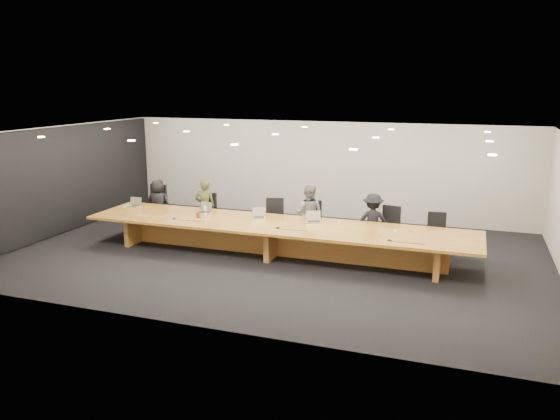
% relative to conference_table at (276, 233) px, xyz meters
% --- Properties ---
extents(ground, '(12.00, 12.00, 0.00)m').
position_rel_conference_table_xyz_m(ground, '(0.00, 0.00, -0.52)').
color(ground, black).
rests_on(ground, ground).
extents(back_wall, '(12.00, 0.02, 2.80)m').
position_rel_conference_table_xyz_m(back_wall, '(0.00, 4.00, 0.88)').
color(back_wall, silver).
rests_on(back_wall, ground).
extents(left_wall_panel, '(0.08, 7.84, 2.74)m').
position_rel_conference_table_xyz_m(left_wall_panel, '(-5.94, 0.00, 0.85)').
color(left_wall_panel, black).
rests_on(left_wall_panel, ground).
extents(conference_table, '(9.00, 1.80, 0.75)m').
position_rel_conference_table_xyz_m(conference_table, '(0.00, 0.00, 0.00)').
color(conference_table, brown).
rests_on(conference_table, ground).
extents(chair_far_left, '(0.61, 0.61, 1.19)m').
position_rel_conference_table_xyz_m(chair_far_left, '(-3.95, 1.22, 0.08)').
color(chair_far_left, black).
rests_on(chair_far_left, ground).
extents(chair_left, '(0.57, 0.57, 1.08)m').
position_rel_conference_table_xyz_m(chair_left, '(-2.38, 1.15, 0.02)').
color(chair_left, black).
rests_on(chair_left, ground).
extents(chair_mid_left, '(0.67, 0.67, 1.07)m').
position_rel_conference_table_xyz_m(chair_mid_left, '(-0.45, 1.15, 0.01)').
color(chair_mid_left, black).
rests_on(chair_mid_left, ground).
extents(chair_mid_right, '(0.68, 0.68, 1.06)m').
position_rel_conference_table_xyz_m(chair_mid_right, '(0.53, 1.20, 0.01)').
color(chair_mid_right, black).
rests_on(chair_mid_right, ground).
extents(chair_right, '(0.63, 0.63, 1.05)m').
position_rel_conference_table_xyz_m(chair_right, '(2.36, 1.28, 0.01)').
color(chair_right, black).
rests_on(chair_right, ground).
extents(chair_far_right, '(0.54, 0.54, 1.00)m').
position_rel_conference_table_xyz_m(chair_far_right, '(3.46, 1.22, -0.02)').
color(chair_far_right, black).
rests_on(chair_far_right, ground).
extents(person_a, '(0.73, 0.54, 1.36)m').
position_rel_conference_table_xyz_m(person_a, '(-3.81, 1.19, 0.16)').
color(person_a, black).
rests_on(person_a, ground).
extents(person_b, '(0.61, 0.50, 1.44)m').
position_rel_conference_table_xyz_m(person_b, '(-2.40, 1.18, 0.20)').
color(person_b, '#36361D').
rests_on(person_b, ground).
extents(person_c, '(0.74, 0.58, 1.47)m').
position_rel_conference_table_xyz_m(person_c, '(0.42, 1.22, 0.21)').
color(person_c, slate).
rests_on(person_c, ground).
extents(person_d, '(0.96, 0.69, 1.35)m').
position_rel_conference_table_xyz_m(person_d, '(2.00, 1.22, 0.16)').
color(person_d, black).
rests_on(person_d, ground).
extents(laptop_a, '(0.32, 0.24, 0.25)m').
position_rel_conference_table_xyz_m(laptop_a, '(-4.04, 0.39, 0.35)').
color(laptop_a, tan).
rests_on(laptop_a, conference_table).
extents(laptop_b, '(0.38, 0.30, 0.27)m').
position_rel_conference_table_xyz_m(laptop_b, '(-2.03, 0.38, 0.36)').
color(laptop_b, tan).
rests_on(laptop_b, conference_table).
extents(laptop_c, '(0.36, 0.32, 0.24)m').
position_rel_conference_table_xyz_m(laptop_c, '(-0.56, 0.37, 0.35)').
color(laptop_c, '#C1B293').
rests_on(laptop_c, conference_table).
extents(laptop_d, '(0.39, 0.34, 0.26)m').
position_rel_conference_table_xyz_m(laptop_d, '(0.79, 0.39, 0.36)').
color(laptop_d, '#C7B698').
rests_on(laptop_d, conference_table).
extents(water_bottle, '(0.08, 0.08, 0.24)m').
position_rel_conference_table_xyz_m(water_bottle, '(-1.84, 0.09, 0.35)').
color(water_bottle, silver).
rests_on(water_bottle, conference_table).
extents(amber_mug, '(0.11, 0.11, 0.11)m').
position_rel_conference_table_xyz_m(amber_mug, '(-1.92, -0.09, 0.29)').
color(amber_mug, brown).
rests_on(amber_mug, conference_table).
extents(paper_cup_near, '(0.10, 0.10, 0.09)m').
position_rel_conference_table_xyz_m(paper_cup_near, '(1.38, 0.41, 0.27)').
color(paper_cup_near, silver).
rests_on(paper_cup_near, conference_table).
extents(paper_cup_far, '(0.07, 0.07, 0.08)m').
position_rel_conference_table_xyz_m(paper_cup_far, '(2.69, 0.03, 0.27)').
color(paper_cup_far, silver).
rests_on(paper_cup_far, conference_table).
extents(notepad, '(0.27, 0.24, 0.01)m').
position_rel_conference_table_xyz_m(notepad, '(-4.19, 0.39, 0.24)').
color(notepad, white).
rests_on(notepad, conference_table).
extents(lime_gadget, '(0.17, 0.13, 0.02)m').
position_rel_conference_table_xyz_m(lime_gadget, '(-4.18, 0.38, 0.25)').
color(lime_gadget, '#63D037').
rests_on(lime_gadget, notepad).
extents(av_box, '(0.23, 0.21, 0.03)m').
position_rel_conference_table_xyz_m(av_box, '(-3.59, -0.61, 0.24)').
color(av_box, silver).
rests_on(av_box, conference_table).
extents(mic_left, '(0.13, 0.13, 0.03)m').
position_rel_conference_table_xyz_m(mic_left, '(-2.40, -0.38, 0.24)').
color(mic_left, black).
rests_on(mic_left, conference_table).
extents(mic_center, '(0.13, 0.13, 0.03)m').
position_rel_conference_table_xyz_m(mic_center, '(0.18, -0.36, 0.24)').
color(mic_center, black).
rests_on(mic_center, conference_table).
extents(mic_right, '(0.14, 0.14, 0.03)m').
position_rel_conference_table_xyz_m(mic_right, '(2.65, -0.53, 0.24)').
color(mic_right, black).
rests_on(mic_right, conference_table).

